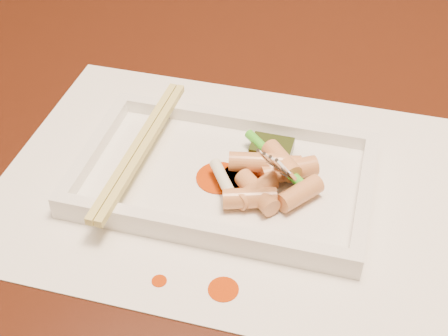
% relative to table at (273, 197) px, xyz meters
% --- Properties ---
extents(table, '(1.40, 0.90, 0.75)m').
position_rel_table_xyz_m(table, '(0.00, 0.00, 0.00)').
color(table, black).
rests_on(table, ground).
extents(placemat, '(0.40, 0.30, 0.00)m').
position_rel_table_xyz_m(placemat, '(-0.03, -0.10, 0.10)').
color(placemat, white).
rests_on(placemat, table).
extents(sauce_splatter_a, '(0.02, 0.02, 0.00)m').
position_rel_table_xyz_m(sauce_splatter_a, '(-0.00, -0.21, 0.10)').
color(sauce_splatter_a, '#B93605').
rests_on(sauce_splatter_a, placemat).
extents(sauce_splatter_b, '(0.01, 0.01, 0.00)m').
position_rel_table_xyz_m(sauce_splatter_b, '(-0.05, -0.22, 0.10)').
color(sauce_splatter_b, '#B93605').
rests_on(sauce_splatter_b, placemat).
extents(plate_base, '(0.26, 0.16, 0.01)m').
position_rel_table_xyz_m(plate_base, '(-0.03, -0.10, 0.11)').
color(plate_base, white).
rests_on(plate_base, placemat).
extents(plate_rim_far, '(0.26, 0.01, 0.01)m').
position_rel_table_xyz_m(plate_rim_far, '(-0.03, -0.02, 0.12)').
color(plate_rim_far, white).
rests_on(plate_rim_far, plate_base).
extents(plate_rim_near, '(0.26, 0.01, 0.01)m').
position_rel_table_xyz_m(plate_rim_near, '(-0.03, -0.17, 0.12)').
color(plate_rim_near, white).
rests_on(plate_rim_near, plate_base).
extents(plate_rim_left, '(0.01, 0.14, 0.01)m').
position_rel_table_xyz_m(plate_rim_left, '(-0.15, -0.10, 0.12)').
color(plate_rim_left, white).
rests_on(plate_rim_left, plate_base).
extents(plate_rim_right, '(0.01, 0.14, 0.01)m').
position_rel_table_xyz_m(plate_rim_right, '(0.09, -0.10, 0.12)').
color(plate_rim_right, white).
rests_on(plate_rim_right, plate_base).
extents(veg_piece, '(0.04, 0.03, 0.01)m').
position_rel_table_xyz_m(veg_piece, '(0.00, -0.06, 0.12)').
color(veg_piece, black).
rests_on(veg_piece, plate_base).
extents(scallion_white, '(0.03, 0.04, 0.01)m').
position_rel_table_xyz_m(scallion_white, '(-0.03, -0.11, 0.12)').
color(scallion_white, '#EAEACC').
rests_on(scallion_white, plate_base).
extents(scallion_green, '(0.07, 0.06, 0.01)m').
position_rel_table_xyz_m(scallion_green, '(0.01, -0.08, 0.12)').
color(scallion_green, green).
rests_on(scallion_green, plate_base).
extents(chopstick_a, '(0.01, 0.20, 0.01)m').
position_rel_table_xyz_m(chopstick_a, '(-0.11, -0.10, 0.13)').
color(chopstick_a, '#D2C569').
rests_on(chopstick_a, plate_rim_near).
extents(chopstick_b, '(0.01, 0.20, 0.01)m').
position_rel_table_xyz_m(chopstick_b, '(-0.10, -0.10, 0.13)').
color(chopstick_b, '#D2C569').
rests_on(chopstick_b, plate_rim_near).
extents(fork, '(0.09, 0.10, 0.14)m').
position_rel_table_xyz_m(fork, '(0.04, -0.08, 0.18)').
color(fork, silver).
rests_on(fork, plate_base).
extents(sauce_blob_0, '(0.04, 0.04, 0.00)m').
position_rel_table_xyz_m(sauce_blob_0, '(-0.03, -0.10, 0.11)').
color(sauce_blob_0, '#B93605').
rests_on(sauce_blob_0, plate_base).
extents(sauce_blob_1, '(0.04, 0.04, 0.00)m').
position_rel_table_xyz_m(sauce_blob_1, '(-0.01, -0.10, 0.11)').
color(sauce_blob_1, '#B93605').
rests_on(sauce_blob_1, plate_base).
extents(rice_cake_0, '(0.04, 0.04, 0.02)m').
position_rel_table_xyz_m(rice_cake_0, '(0.04, -0.11, 0.12)').
color(rice_cake_0, tan).
rests_on(rice_cake_0, plate_base).
extents(rice_cake_1, '(0.05, 0.04, 0.02)m').
position_rel_table_xyz_m(rice_cake_1, '(0.03, -0.09, 0.12)').
color(rice_cake_1, tan).
rests_on(rice_cake_1, plate_base).
extents(rice_cake_2, '(0.04, 0.04, 0.02)m').
position_rel_table_xyz_m(rice_cake_2, '(0.02, -0.08, 0.13)').
color(rice_cake_2, tan).
rests_on(rice_cake_2, plate_base).
extents(rice_cake_3, '(0.04, 0.04, 0.02)m').
position_rel_table_xyz_m(rice_cake_3, '(0.00, -0.12, 0.12)').
color(rice_cake_3, tan).
rests_on(rice_cake_3, plate_base).
extents(rice_cake_4, '(0.04, 0.03, 0.02)m').
position_rel_table_xyz_m(rice_cake_4, '(0.02, -0.08, 0.12)').
color(rice_cake_4, tan).
rests_on(rice_cake_4, plate_base).
extents(rice_cake_5, '(0.05, 0.03, 0.02)m').
position_rel_table_xyz_m(rice_cake_5, '(-0.00, -0.09, 0.13)').
color(rice_cake_5, tan).
rests_on(rice_cake_5, plate_base).
extents(rice_cake_6, '(0.05, 0.03, 0.02)m').
position_rel_table_xyz_m(rice_cake_6, '(-0.00, -0.13, 0.12)').
color(rice_cake_6, tan).
rests_on(rice_cake_6, plate_base).
extents(rice_cake_7, '(0.04, 0.04, 0.02)m').
position_rel_table_xyz_m(rice_cake_7, '(0.00, -0.12, 0.12)').
color(rice_cake_7, tan).
rests_on(rice_cake_7, plate_base).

